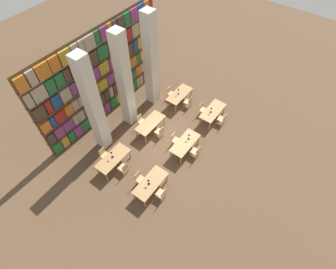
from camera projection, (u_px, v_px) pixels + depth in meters
ground_plane at (166, 141)px, 15.27m from camera, size 40.00×40.00×0.00m
bookshelf_bank at (104, 75)px, 14.76m from camera, size 9.09×0.35×5.50m
pillar_left at (94, 107)px, 12.81m from camera, size 0.63×0.63×6.00m
pillar_center at (124, 82)px, 13.92m from camera, size 0.63×0.63×6.00m
pillar_right at (151, 62)px, 15.03m from camera, size 0.63×0.63×6.00m
reading_table_0 at (151, 184)px, 12.82m from camera, size 1.92×0.84×0.75m
chair_0 at (162, 194)px, 12.70m from camera, size 0.42×0.40×0.86m
chair_1 at (139, 178)px, 13.22m from camera, size 0.42×0.40×0.86m
desk_lamp_0 at (149, 181)px, 12.49m from camera, size 0.14×0.14×0.41m
reading_table_1 at (185, 143)px, 14.32m from camera, size 1.92×0.84×0.75m
chair_2 at (196, 151)px, 14.23m from camera, size 0.42×0.40×0.86m
chair_3 at (175, 139)px, 14.75m from camera, size 0.42×0.40×0.86m
desk_lamp_1 at (189, 136)px, 14.19m from camera, size 0.14×0.14×0.40m
reading_table_2 at (213, 111)px, 15.80m from camera, size 1.92×0.84×0.75m
chair_4 at (222, 119)px, 15.69m from camera, size 0.42×0.40×0.86m
chair_5 at (202, 109)px, 16.21m from camera, size 0.42×0.40×0.86m
desk_lamp_2 at (211, 109)px, 15.44m from camera, size 0.14×0.14×0.39m
reading_table_3 at (113, 159)px, 13.70m from camera, size 1.92×0.84×0.75m
chair_6 at (124, 168)px, 13.60m from camera, size 0.42×0.40×0.86m
chair_7 at (104, 154)px, 14.11m from camera, size 0.42×0.40×0.86m
desk_lamp_3 at (111, 154)px, 13.40m from camera, size 0.14×0.14×0.50m
reading_table_4 at (150, 124)px, 15.21m from camera, size 1.92×0.84×0.75m
chair_8 at (160, 132)px, 15.09m from camera, size 0.42×0.40×0.86m
chair_9 at (141, 121)px, 15.61m from camera, size 0.42×0.40×0.86m
reading_table_5 at (179, 95)px, 16.70m from camera, size 1.92×0.84×0.75m
chair_10 at (188, 102)px, 16.59m from camera, size 0.42×0.40×0.86m
chair_11 at (170, 93)px, 17.10m from camera, size 0.42×0.40×0.86m
desk_lamp_4 at (178, 91)px, 16.38m from camera, size 0.14×0.14×0.45m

